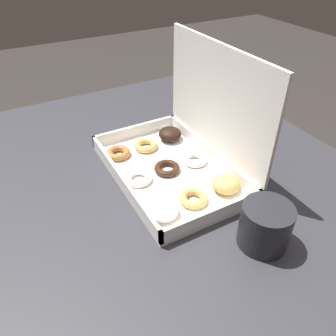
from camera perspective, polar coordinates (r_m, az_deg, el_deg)
The scene contains 4 objects.
ground_plane at distance 1.41m, azimuth -1.22°, elevation -25.92°, with size 8.00×8.00×0.00m, color #2D2826.
dining_table at distance 0.88m, azimuth -1.78°, elevation -5.78°, with size 1.00×0.90×0.78m.
donut_box at distance 0.76m, azimuth 2.85°, elevation 3.50°, with size 0.38×0.25×0.29m.
coffee_mug at distance 0.62m, azimuth 16.56°, elevation -9.51°, with size 0.09×0.09×0.09m.
Camera 1 is at (0.58, -0.29, 1.26)m, focal length 35.00 mm.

